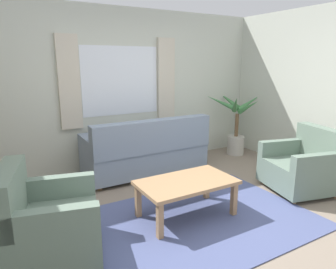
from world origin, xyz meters
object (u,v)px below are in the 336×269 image
(armchair_left, at_px, (45,222))
(armchair_right, at_px, (303,166))
(potted_plant, at_px, (236,127))
(couch, at_px, (147,152))
(coffee_table, at_px, (187,185))

(armchair_left, distance_m, armchair_right, 3.33)
(armchair_right, bearing_deg, potted_plant, -177.40)
(couch, bearing_deg, armchair_right, 134.04)
(armchair_right, distance_m, coffee_table, 1.82)
(armchair_right, bearing_deg, coffee_table, -81.86)
(armchair_right, relative_size, potted_plant, 0.83)
(armchair_left, xyz_separation_m, armchair_right, (3.33, -0.20, 0.00))
(armchair_left, relative_size, armchair_right, 0.99)
(armchair_right, bearing_deg, armchair_left, -79.27)
(armchair_right, xyz_separation_m, coffee_table, (-1.81, 0.19, 0.03))
(armchair_right, height_order, potted_plant, potted_plant)
(armchair_left, relative_size, potted_plant, 0.82)
(armchair_left, bearing_deg, armchair_right, -80.03)
(potted_plant, bearing_deg, armchair_right, -101.51)
(couch, height_order, coffee_table, couch)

